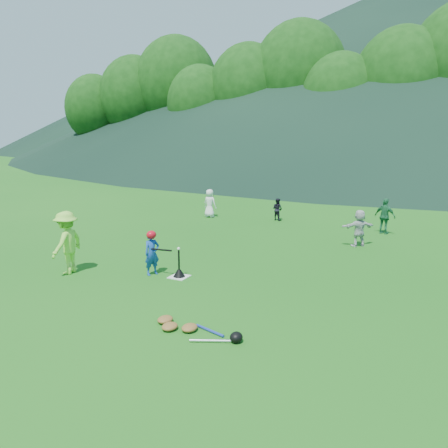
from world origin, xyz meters
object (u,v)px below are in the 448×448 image
Objects in this scene: fielder_c at (385,216)px; fielder_d at (359,228)px; batter_child at (152,253)px; fielder_a at (210,203)px; fielder_b at (277,209)px; adult_coach at (67,243)px; batting_tee at (179,272)px; home_plate at (179,277)px; equipment_pile at (189,328)px.

fielder_c is 2.28m from fielder_d.
fielder_c reaches higher than fielder_d.
batter_child is at bearing 77.16° from fielder_c.
fielder_b is at bearing -161.86° from fielder_a.
adult_coach reaches higher than fielder_d.
adult_coach is 1.37× the size of fielder_d.
batting_tee is (0.72, 0.13, -0.43)m from batter_child.
home_plate is at bearing 118.68° from fielder_a.
fielder_c is at bearing -6.62° from batter_child.
fielder_a reaches higher than fielder_b.
fielder_b is at bearing 10.24° from fielder_c.
batter_child is at bearing 13.35° from fielder_d.
equipment_pile is at bearing -54.20° from home_plate.
adult_coach is at bearing -160.14° from home_plate.
fielder_b is 0.78× the size of fielder_d.
fielder_a reaches higher than fielder_d.
fielder_d is at bearing 56.44° from home_plate.
batting_tee is at bearing 108.25° from fielder_b.
equipment_pile is (2.14, -10.59, -0.39)m from fielder_b.
batter_child is at bearing 103.18° from fielder_b.
batting_tee is (-3.45, -5.20, -0.46)m from fielder_d.
fielder_a is 0.67× the size of equipment_pile.
fielder_c reaches higher than fielder_a.
adult_coach is 0.90× the size of equipment_pile.
fielder_b is (0.39, 8.20, -0.10)m from batter_child.
home_plate is 0.49× the size of fielder_b.
fielder_b reaches higher than home_plate.
fielder_d reaches higher than batting_tee.
fielder_a is at bearing 174.13° from adult_coach.
fielder_d is at bearing 96.03° from fielder_c.
fielder_b is at bearing 92.33° from batting_tee.
fielder_c is at bearing -141.54° from fielder_d.
batting_tee is 3.10m from equipment_pile.
adult_coach reaches higher than fielder_a.
fielder_d is 0.66× the size of equipment_pile.
fielder_d is (4.17, 5.33, 0.03)m from batter_child.
fielder_b reaches higher than equipment_pile.
equipment_pile is (1.81, -2.51, -0.06)m from batting_tee.
fielder_a is 8.10m from batting_tee.
fielder_d is at bearing 78.02° from equipment_pile.
adult_coach reaches higher than batter_child.
fielder_a is 7.13m from fielder_c.
adult_coach is 4.85m from equipment_pile.
fielder_d is (6.62, -2.24, -0.01)m from fielder_a.
fielder_b is 0.51× the size of equipment_pile.
batting_tee is (0.33, -8.08, -0.33)m from fielder_b.
equipment_pile is at bearing 117.35° from fielder_b.
fielder_d is (3.78, -2.88, 0.13)m from fielder_b.
adult_coach is at bearing 6.44° from fielder_d.
equipment_pile is (-1.64, -7.71, -0.52)m from fielder_d.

